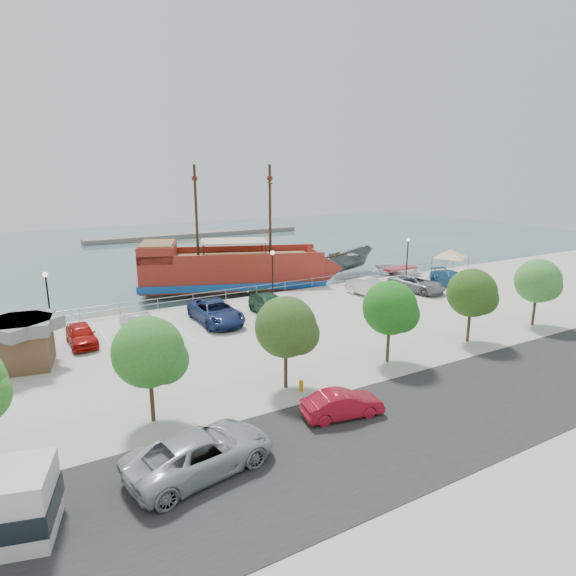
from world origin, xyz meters
TOP-DOWN VIEW (x-y plane):
  - ground at (0.00, 0.00)m, footprint 160.00×160.00m
  - street at (0.00, -16.00)m, footprint 100.00×8.00m
  - sidewalk at (0.00, -10.00)m, footprint 100.00×4.00m
  - seawall_railing at (0.00, 7.80)m, footprint 50.00×0.06m
  - far_shore at (10.00, 55.00)m, footprint 40.00×3.00m
  - pirate_ship at (0.67, 13.28)m, footprint 21.32×12.70m
  - patrol_boat at (15.20, 15.25)m, footprint 7.44×3.97m
  - speedboat at (18.63, 10.28)m, footprint 5.01×6.79m
  - dock_west at (-15.24, 9.20)m, footprint 7.81×4.76m
  - dock_mid at (6.56, 9.20)m, footprint 6.95×4.07m
  - dock_east at (16.60, 9.20)m, footprint 7.95×4.54m
  - shed at (-19.96, 0.10)m, footprint 4.10×4.10m
  - canopy_tent at (20.03, 4.34)m, footprint 5.19×5.19m
  - street_van at (-14.36, -14.67)m, footprint 6.20×3.66m
  - street_sedan at (-7.21, -13.97)m, footprint 4.03×2.01m
  - fire_hydrant at (-7.53, -10.80)m, footprint 0.23×0.23m
  - lamp_post_left at (-18.00, 6.50)m, footprint 0.36×0.36m
  - lamp_post_mid at (0.00, 6.50)m, footprint 0.36×0.36m
  - lamp_post_right at (16.00, 6.50)m, footprint 0.36×0.36m
  - tree_b at (-14.85, -10.07)m, footprint 3.30×3.20m
  - tree_c at (-7.85, -10.07)m, footprint 3.30×3.20m
  - tree_d at (-0.85, -10.07)m, footprint 3.30×3.20m
  - tree_e at (6.15, -10.07)m, footprint 3.30×3.20m
  - tree_f at (13.15, -10.07)m, footprint 3.30×3.20m
  - parked_car_a at (-16.50, 2.30)m, footprint 1.78×4.14m
  - parked_car_b at (-12.77, 1.86)m, footprint 1.97×4.67m
  - parked_car_c at (-7.07, 2.36)m, footprint 2.83×6.05m
  - parked_car_d at (-2.58, 2.04)m, footprint 2.49×5.52m
  - parked_car_f at (7.96, 2.65)m, footprint 2.26×5.05m
  - parked_car_g at (12.85, 1.76)m, footprint 3.56×5.86m
  - parked_car_h at (17.25, 1.56)m, footprint 3.01×5.46m

SIDE VIEW (x-z plane):
  - ground at x=0.00m, z-range -1.00..-1.00m
  - dock_mid at x=6.56m, z-range -1.00..-0.62m
  - dock_west at x=-15.24m, z-range -1.00..-0.57m
  - dock_east at x=16.60m, z-range -1.00..-0.56m
  - far_shore at x=10.00m, z-range -1.00..-0.20m
  - speedboat at x=18.63m, z-range -1.00..0.36m
  - street at x=0.00m, z-range -0.01..0.03m
  - sidewalk at x=0.00m, z-range -0.01..0.04m
  - fire_hydrant at x=-7.53m, z-range 0.03..0.69m
  - patrol_boat at x=15.20m, z-range -1.00..1.73m
  - seawall_railing at x=0.00m, z-range 0.03..1.03m
  - street_sedan at x=-7.21m, z-range 0.00..1.27m
  - parked_car_a at x=-16.50m, z-range 0.00..1.39m
  - parked_car_h at x=17.25m, z-range 0.00..1.50m
  - parked_car_b at x=-12.77m, z-range 0.00..1.50m
  - parked_car_g at x=12.85m, z-range 0.00..1.52m
  - parked_car_d at x=-2.58m, z-range 0.00..1.57m
  - parked_car_f at x=7.96m, z-range 0.00..1.61m
  - street_van at x=-14.36m, z-range 0.00..1.62m
  - parked_car_c at x=-7.07m, z-range 0.00..1.68m
  - pirate_ship at x=0.67m, z-range -5.41..7.85m
  - shed at x=-19.96m, z-range 0.09..2.99m
  - lamp_post_left at x=-18.00m, z-range 0.80..5.08m
  - lamp_post_mid at x=0.00m, z-range 0.80..5.08m
  - lamp_post_right at x=16.00m, z-range 0.80..5.08m
  - canopy_tent at x=20.03m, z-range 1.31..4.85m
  - tree_b at x=-14.85m, z-range 0.80..5.80m
  - tree_c at x=-7.85m, z-range 0.80..5.80m
  - tree_d at x=-0.85m, z-range 0.80..5.80m
  - tree_e at x=6.15m, z-range 0.80..5.80m
  - tree_f at x=13.15m, z-range 0.80..5.80m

